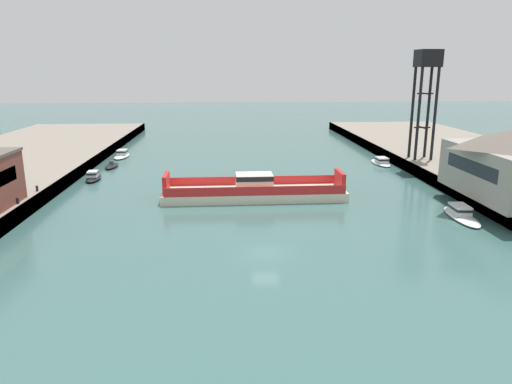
{
  "coord_description": "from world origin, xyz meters",
  "views": [
    {
      "loc": [
        -3.37,
        -39.02,
        15.65
      ],
      "look_at": [
        0.0,
        13.68,
        2.0
      ],
      "focal_mm": 33.25,
      "sensor_mm": 36.0,
      "label": 1
    }
  ],
  "objects": [
    {
      "name": "bollard_right_aft",
      "position": [
        25.75,
        11.66,
        2.12
      ],
      "size": [
        0.32,
        0.32,
        0.71
      ],
      "color": "black",
      "rests_on": "quay_right"
    },
    {
      "name": "bollard_left_aft",
      "position": [
        -25.75,
        11.39,
        2.12
      ],
      "size": [
        0.32,
        0.32,
        0.71
      ],
      "color": "black",
      "rests_on": "quay_left"
    },
    {
      "name": "moored_boat_near_left",
      "position": [
        22.05,
        8.77,
        0.51
      ],
      "size": [
        2.79,
        7.83,
        1.36
      ],
      "color": "white",
      "rests_on": "ground"
    },
    {
      "name": "ground_plane",
      "position": [
        0.0,
        0.0,
        0.0
      ],
      "size": [
        400.0,
        400.0,
        0.0
      ],
      "primitive_type": "plane",
      "color": "#3D6660"
    },
    {
      "name": "bollard_right_far",
      "position": [
        25.75,
        16.43,
        2.12
      ],
      "size": [
        0.32,
        0.32,
        0.71
      ],
      "color": "black",
      "rests_on": "quay_right"
    },
    {
      "name": "chain_ferry",
      "position": [
        0.06,
        18.25,
        0.99
      ],
      "size": [
        22.76,
        6.04,
        3.3
      ],
      "color": "beige",
      "rests_on": "ground"
    },
    {
      "name": "moored_boat_mid_left",
      "position": [
        -22.55,
        48.65,
        0.51
      ],
      "size": [
        2.63,
        6.58,
        1.37
      ],
      "color": "white",
      "rests_on": "ground"
    },
    {
      "name": "bollard_left_far",
      "position": [
        -25.75,
        16.78,
        2.12
      ],
      "size": [
        0.32,
        0.32,
        0.71
      ],
      "color": "black",
      "rests_on": "quay_left"
    },
    {
      "name": "moored_boat_near_right",
      "position": [
        23.04,
        39.01,
        0.47
      ],
      "size": [
        2.64,
        6.85,
        1.25
      ],
      "color": "white",
      "rests_on": "ground"
    },
    {
      "name": "moored_boat_far_left",
      "position": [
        -22.27,
        39.12,
        0.3
      ],
      "size": [
        1.96,
        5.13,
        1.07
      ],
      "color": "black",
      "rests_on": "ground"
    },
    {
      "name": "moored_boat_mid_right",
      "position": [
        -22.78,
        29.81,
        0.53
      ],
      "size": [
        2.2,
        5.44,
        1.43
      ],
      "color": "black",
      "rests_on": "ground"
    },
    {
      "name": "crane_tower",
      "position": [
        27.93,
        34.8,
        15.04
      ],
      "size": [
        3.4,
        3.4,
        16.96
      ],
      "color": "black",
      "rests_on": "quay_right"
    }
  ]
}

